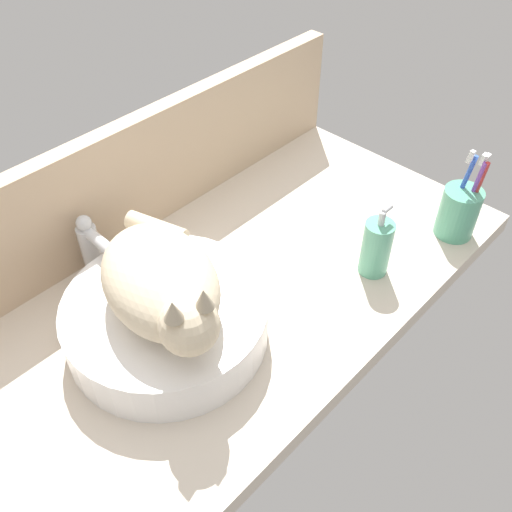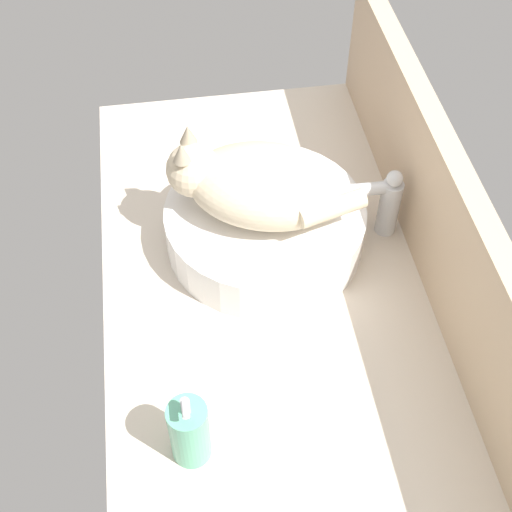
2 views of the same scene
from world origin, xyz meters
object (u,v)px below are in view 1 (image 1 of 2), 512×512
sink_basin (166,319)px  soap_dispenser (376,247)px  faucet (93,247)px  cat (162,283)px  toothbrush_cup (459,211)px

sink_basin → soap_dispenser: bearing=-24.0°
faucet → soap_dispenser: (36.15, -36.16, -1.54)cm
cat → faucet: cat is taller
cat → toothbrush_cup: (57.04, -20.64, -8.11)cm
faucet → toothbrush_cup: 70.17cm
faucet → toothbrush_cup: (56.31, -41.84, -1.74)cm
cat → sink_basin: bearing=75.0°
cat → faucet: size_ratio=2.23×
cat → soap_dispenser: cat is taller
sink_basin → cat: 9.81cm
cat → soap_dispenser: (36.88, -14.96, -7.91)cm
sink_basin → faucet: bearing=88.9°
faucet → soap_dispenser: 51.15cm
faucet → soap_dispenser: soap_dispenser is taller
sink_basin → cat: cat is taller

